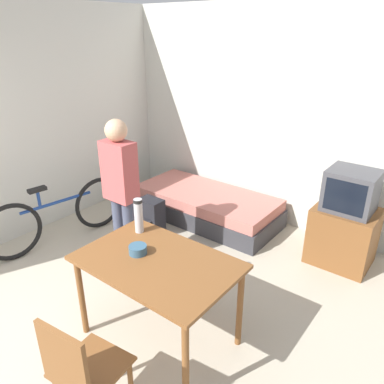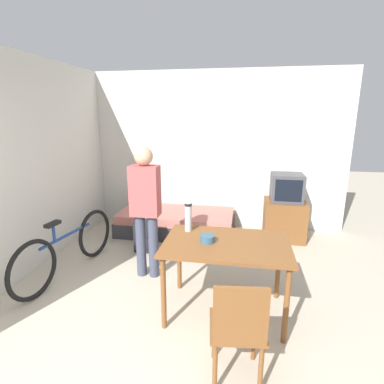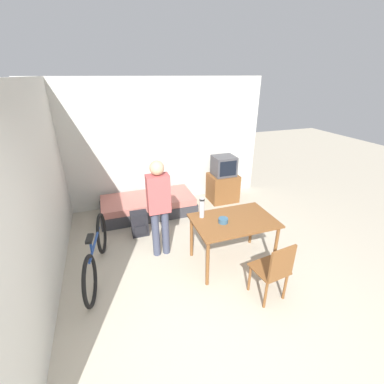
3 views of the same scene
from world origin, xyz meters
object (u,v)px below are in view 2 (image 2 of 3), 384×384
object	(u,v)px
tv	(285,210)
dining_table	(226,251)
bicycle	(68,248)
person_standing	(145,204)
daybed	(176,222)
backpack	(145,236)
mate_bowl	(207,239)
thermos_flask	(188,216)
wooden_chair	(238,328)

from	to	relation	value
tv	dining_table	xyz separation A→B (m)	(-0.81, -2.06, 0.19)
bicycle	person_standing	size ratio (longest dim) A/B	1.09
dining_table	person_standing	bearing A→B (deg)	151.00
daybed	backpack	bearing A→B (deg)	-111.22
mate_bowl	backpack	bearing A→B (deg)	130.79
person_standing	mate_bowl	distance (m)	1.01
tv	dining_table	world-z (taller)	tv
tv	bicycle	distance (m)	3.25
backpack	tv	bearing A→B (deg)	22.00
person_standing	thermos_flask	distance (m)	0.66
thermos_flask	backpack	size ratio (longest dim) A/B	0.66
thermos_flask	mate_bowl	bearing A→B (deg)	-46.79
bicycle	person_standing	world-z (taller)	person_standing
wooden_chair	person_standing	bearing A→B (deg)	129.13
wooden_chair	backpack	distance (m)	2.52
wooden_chair	tv	bearing A→B (deg)	77.14
tv	wooden_chair	bearing A→B (deg)	-102.86
wooden_chair	thermos_flask	size ratio (longest dim) A/B	2.85
daybed	dining_table	world-z (taller)	dining_table
backpack	thermos_flask	bearing A→B (deg)	-49.86
wooden_chair	bicycle	xyz separation A→B (m)	(-2.14, 1.27, -0.15)
person_standing	tv	bearing A→B (deg)	39.67
thermos_flask	tv	bearing A→B (deg)	55.97
backpack	wooden_chair	bearing A→B (deg)	-55.97
tv	backpack	xyz separation A→B (m)	(-2.07, -0.84, -0.25)
tv	thermos_flask	size ratio (longest dim) A/B	3.47
dining_table	mate_bowl	size ratio (longest dim) A/B	8.57
wooden_chair	thermos_flask	distance (m)	1.30
bicycle	person_standing	bearing A→B (deg)	8.00
daybed	tv	world-z (taller)	tv
bicycle	mate_bowl	bearing A→B (deg)	-13.54
dining_table	wooden_chair	xyz separation A→B (m)	(0.15, -0.85, -0.18)
daybed	person_standing	xyz separation A→B (m)	(-0.04, -1.43, 0.75)
thermos_flask	wooden_chair	bearing A→B (deg)	-62.42
daybed	person_standing	distance (m)	1.62
daybed	thermos_flask	world-z (taller)	thermos_flask
daybed	thermos_flask	bearing A→B (deg)	-72.91
mate_bowl	dining_table	bearing A→B (deg)	6.08
tv	mate_bowl	world-z (taller)	tv
bicycle	thermos_flask	distance (m)	1.69
thermos_flask	backpack	bearing A→B (deg)	130.14
dining_table	person_standing	size ratio (longest dim) A/B	0.75
tv	backpack	size ratio (longest dim) A/B	2.29
daybed	bicycle	xyz separation A→B (m)	(-1.03, -1.57, 0.16)
tv	daybed	bearing A→B (deg)	-177.65
tv	dining_table	bearing A→B (deg)	-111.50
thermos_flask	mate_bowl	distance (m)	0.37
thermos_flask	daybed	bearing A→B (deg)	107.09
dining_table	thermos_flask	xyz separation A→B (m)	(-0.42, 0.23, 0.26)
bicycle	thermos_flask	world-z (taller)	thermos_flask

